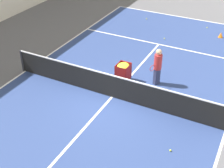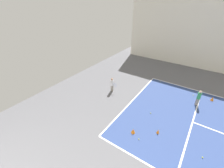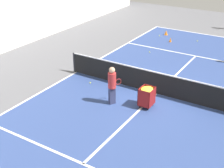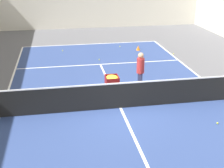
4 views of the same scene
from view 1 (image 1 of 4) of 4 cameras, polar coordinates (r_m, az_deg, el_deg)
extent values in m
plane|color=#5B5B60|center=(13.06, 0.00, -2.40)|extent=(35.73, 35.73, 0.00)
cube|color=navy|center=(13.06, 0.00, -2.39)|extent=(9.28, 20.60, 0.00)
cube|color=white|center=(21.71, 12.83, 11.83)|extent=(9.28, 0.10, 0.00)
cube|color=white|center=(15.40, -15.54, 2.30)|extent=(0.10, 20.60, 0.00)
cube|color=white|center=(17.60, 8.55, 7.20)|extent=(9.28, 0.10, 0.00)
cube|color=white|center=(13.06, 0.00, -2.38)|extent=(0.10, 11.33, 0.00)
cylinder|color=#2D2D33|center=(15.21, -16.13, 4.12)|extent=(0.10, 0.10, 1.09)
cube|color=black|center=(12.76, 0.00, -0.47)|extent=(9.38, 0.03, 1.02)
cube|color=white|center=(12.47, 0.00, 1.58)|extent=(9.38, 0.04, 0.05)
cube|color=#2D3351|center=(13.85, 8.17, 1.42)|extent=(0.27, 0.32, 0.77)
cylinder|color=#B22D2D|center=(13.49, 8.41, 4.04)|extent=(0.46, 0.46, 0.68)
sphere|color=tan|center=(13.27, 8.58, 5.81)|extent=(0.26, 0.26, 0.26)
torus|color=#B22D2D|center=(13.33, 7.39, 2.90)|extent=(0.15, 0.26, 0.28)
cube|color=maroon|center=(13.99, 2.02, 0.91)|extent=(0.55, 0.63, 0.02)
cube|color=maroon|center=(13.56, 1.50, 1.65)|extent=(0.55, 0.02, 0.75)
cube|color=maroon|center=(14.04, 2.59, 2.79)|extent=(0.55, 0.02, 0.75)
cube|color=maroon|center=(13.90, 1.07, 2.48)|extent=(0.02, 0.63, 0.75)
cube|color=maroon|center=(13.71, 3.05, 1.97)|extent=(0.02, 0.63, 0.75)
ellipsoid|color=yellow|center=(13.64, 2.08, 3.37)|extent=(0.51, 0.59, 0.16)
cylinder|color=black|center=(13.93, 0.92, 0.44)|extent=(0.05, 0.05, 0.13)
cylinder|color=black|center=(13.80, 2.35, 0.05)|extent=(0.05, 0.05, 0.13)
cylinder|color=black|center=(14.27, 1.70, 1.29)|extent=(0.05, 0.05, 0.13)
cylinder|color=black|center=(14.13, 3.11, 0.91)|extent=(0.05, 0.05, 0.13)
cone|color=orange|center=(19.23, 19.26, 8.47)|extent=(0.27, 0.27, 0.31)
sphere|color=yellow|center=(20.94, 6.32, 11.76)|extent=(0.07, 0.07, 0.07)
sphere|color=yellow|center=(12.77, 14.51, -4.37)|extent=(0.07, 0.07, 0.07)
sphere|color=yellow|center=(20.35, 16.99, 9.86)|extent=(0.07, 0.07, 0.07)
sphere|color=yellow|center=(18.27, 9.58, 8.21)|extent=(0.07, 0.07, 0.07)
sphere|color=yellow|center=(10.82, 10.62, -11.85)|extent=(0.07, 0.07, 0.07)
camera|label=2|loc=(5.76, 82.08, 5.12)|focal=24.00mm
camera|label=3|loc=(23.47, 3.01, 30.98)|focal=50.00mm
camera|label=4|loc=(7.62, -68.36, -5.07)|focal=50.00mm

